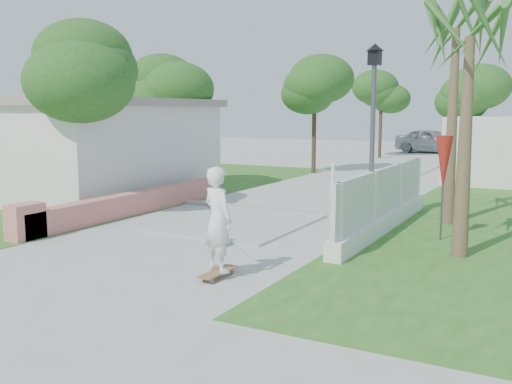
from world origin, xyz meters
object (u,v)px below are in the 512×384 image
Objects in this scene: skateboarder at (216,219)px; street_lamp at (373,127)px; bollard at (333,177)px; patio_umbrella at (444,164)px; dog at (218,236)px; parked_car at (431,141)px.

street_lamp is at bearing -83.61° from skateboarder.
patio_umbrella is at bearing -50.09° from bollard.
patio_umbrella is 3.63× the size of dog.
patio_umbrella is at bearing -146.95° from parked_car.
parked_car reaches higher than bollard.
bollard is at bearing 81.35° from dog.
patio_umbrella is 5.12m from dog.
patio_umbrella reaches higher than skateboarder.
street_lamp is 4.91m from dog.
bollard is 9.51m from skateboarder.
parked_car is (-3.64, 25.51, -1.59)m from street_lamp.
bollard is 0.43× the size of skateboarder.
parked_car is (-5.54, 26.51, -0.85)m from patio_umbrella.
patio_umbrella is (4.60, -5.50, 1.10)m from bollard.
street_lamp is 0.91× the size of parked_car.
dog is 0.13× the size of parked_car.
dog is (0.60, -8.36, -0.34)m from bollard.
dog is (-4.00, -2.86, -1.45)m from patio_umbrella.
dog is at bearing -85.86° from bollard.
patio_umbrella is at bearing -107.68° from skateboarder.
parked_car reaches higher than dog.
dog is 29.42m from parked_car.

